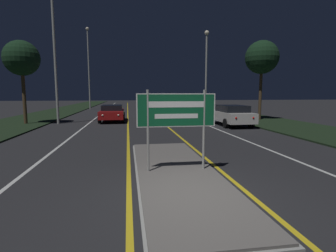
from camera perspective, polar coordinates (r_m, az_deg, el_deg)
name	(u,v)px	position (r m, az deg, el deg)	size (l,w,h in m)	color
ground_plane	(191,198)	(5.82, 5.11, -15.36)	(160.00, 160.00, 0.00)	#232326
median_island	(176,172)	(7.45, 1.79, -9.92)	(2.25, 7.80, 0.10)	#999993
verge_left	(37,118)	(26.60, -26.67, 1.64)	(5.00, 100.00, 0.08)	black
verge_right	(235,115)	(27.52, 14.41, 2.33)	(5.00, 100.00, 0.08)	black
centre_line_yellow_left	(128,113)	(30.30, -8.76, 2.82)	(0.12, 70.00, 0.01)	gold
centre_line_yellow_right	(151,113)	(30.41, -3.79, 2.90)	(0.12, 70.00, 0.01)	gold
lane_line_white_left	(102,113)	(30.44, -14.20, 2.71)	(0.12, 70.00, 0.01)	silver
lane_line_white_right	(175,112)	(30.80, 1.57, 2.97)	(0.12, 70.00, 0.01)	silver
edge_line_white_left	(74,114)	(30.87, -19.76, 2.56)	(0.10, 70.00, 0.01)	silver
edge_line_white_right	(200,112)	(31.47, 6.96, 3.01)	(0.10, 70.00, 0.01)	silver
highway_sign	(176,114)	(7.14, 1.84, 2.69)	(2.17, 0.07, 2.22)	#9E9E99
streetlight_left_near	(53,19)	(21.44, -23.76, 20.57)	(0.58, 0.58, 11.31)	#9E9E99
streetlight_left_far	(89,62)	(38.59, -16.91, 13.23)	(0.45, 0.45, 11.14)	#9E9E99
streetlight_right_near	(206,64)	(27.30, 8.34, 13.14)	(0.45, 0.45, 8.42)	#9E9E99
car_receding_0	(231,115)	(18.76, 13.51, 2.41)	(1.96, 4.62, 1.41)	silver
car_receding_1	(165,108)	(26.82, -0.64, 4.00)	(1.90, 4.38, 1.44)	#B7B7BC
car_approaching_0	(112,113)	(21.48, -12.04, 2.87)	(1.94, 4.42, 1.29)	maroon
roadside_palm_left	(22,59)	(21.39, -29.27, 12.66)	(2.43, 2.43, 5.80)	#4C3823
roadside_palm_right	(262,58)	(23.15, 19.76, 13.81)	(2.67, 2.67, 6.38)	#4C3823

